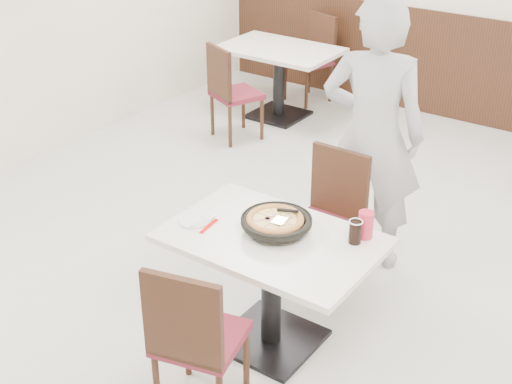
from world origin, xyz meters
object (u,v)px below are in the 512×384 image
Objects in this scene: bg_chair_left_near at (237,92)px; bg_table_left at (279,83)px; main_table at (271,291)px; pizza at (275,222)px; red_cup at (366,225)px; chair_far at (323,225)px; bg_chair_left_far at (309,60)px; diner_person at (372,136)px; pizza_pan at (276,225)px; side_plate at (194,221)px; cola_glass at (355,232)px; chair_near at (201,334)px.

bg_table_left is at bearing 111.51° from bg_chair_left_near.
main_table is 1.26× the size of bg_chair_left_near.
red_cup is at bearing 27.94° from pizza.
bg_chair_left_far is (-1.95, 3.03, 0.00)m from chair_far.
diner_person is 2.02× the size of bg_chair_left_far.
chair_far is at bearing 93.91° from pizza_pan.
cola_glass is (0.87, 0.34, 0.06)m from side_plate.
diner_person is 2.88m from bg_table_left.
pizza_pan is at bearing -56.90° from bg_table_left.
red_cup is (0.44, 0.94, 0.35)m from chair_near.
pizza_pan is (-0.00, 0.70, 0.32)m from chair_near.
bg_chair_left_near is (-2.47, 2.12, -0.35)m from red_cup.
diner_person is (0.02, 1.17, 0.58)m from main_table.
cola_glass is at bearing 141.38° from bg_chair_left_far.
side_plate is 1.12× the size of red_cup.
bg_chair_left_near reaches higher than pizza.
pizza is at bearing -160.45° from cola_glass.
bg_chair_left_far reaches higher than cola_glass.
bg_chair_left_far is (-2.44, 3.42, -0.35)m from red_cup.
diner_person is at bearing 69.46° from side_plate.
chair_near is 0.78m from pizza.
pizza_pan is 1.24× the size of pizza.
chair_far is (-0.04, 1.33, 0.00)m from chair_near.
chair_far is 0.49× the size of diner_person.
side_plate is at bearing 117.36° from chair_near.
diner_person reaches higher than main_table.
chair_far is at bearing 94.53° from main_table.
cola_glass is (0.47, -0.48, 0.34)m from chair_far.
pizza is 3.12m from bg_chair_left_near.
side_plate is (-0.46, -0.13, 0.38)m from main_table.
pizza_pan is 3.69m from bg_table_left.
pizza is 0.48m from side_plate.
chair_far and bg_chair_left_far have the same top height.
pizza is (0.03, -0.63, 0.34)m from chair_far.
side_plate is 4.15m from bg_chair_left_far.
chair_far is at bearing 93.17° from pizza.
chair_far is 2.52× the size of pizza_pan.
bg_table_left is (-1.55, 3.25, -0.38)m from side_plate.
cola_glass is (0.42, 0.85, 0.34)m from chair_near.
chair_near reaches higher than pizza_pan.
cola_glass is at bearing 19.55° from pizza.
side_plate is 0.99m from red_cup.
main_table is 9.23× the size of cola_glass.
cola_glass reaches higher than bg_table_left.
chair_near is 4.27m from bg_table_left.
pizza_pan is 0.02m from pizza.
side_plate is at bearing -64.54° from bg_table_left.
cola_glass is at bearing 94.40° from diner_person.
bg_chair_left_near reaches higher than pizza_pan.
red_cup reaches higher than cola_glass.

